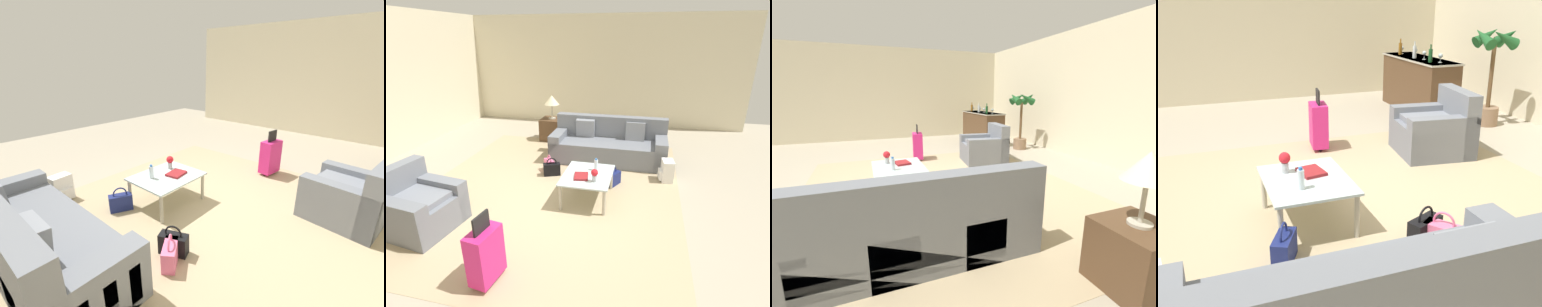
{
  "view_description": "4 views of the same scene",
  "coord_description": "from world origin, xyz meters",
  "views": [
    {
      "loc": [
        2.76,
        2.03,
        2.02
      ],
      "look_at": [
        0.11,
        -0.26,
        0.77
      ],
      "focal_mm": 24.0,
      "sensor_mm": 36.0,
      "label": 1
    },
    {
      "loc": [
        -3.87,
        -1.35,
        2.52
      ],
      "look_at": [
        -0.03,
        -0.44,
        0.97
      ],
      "focal_mm": 28.0,
      "sensor_mm": 36.0,
      "label": 2
    },
    {
      "loc": [
        4.41,
        -0.95,
        1.55
      ],
      "look_at": [
        0.77,
        0.47,
        0.65
      ],
      "focal_mm": 24.0,
      "sensor_mm": 36.0,
      "label": 3
    },
    {
      "loc": [
        3.94,
        -1.38,
        2.01
      ],
      "look_at": [
        0.8,
        -0.22,
        0.8
      ],
      "focal_mm": 40.0,
      "sensor_mm": 36.0,
      "label": 4
    }
  ],
  "objects": [
    {
      "name": "water_bottle",
      "position": [
        0.6,
        -0.6,
        0.54
      ],
      "size": [
        0.06,
        0.06,
        0.2
      ],
      "color": "silver",
      "rests_on": "coffee_table"
    },
    {
      "name": "wine_bottle_clear",
      "position": [
        -3.1,
        2.48,
        1.1
      ],
      "size": [
        0.07,
        0.07,
        0.3
      ],
      "color": "silver",
      "rests_on": "bar_console"
    },
    {
      "name": "potted_palm",
      "position": [
        -1.8,
        3.2,
        0.97
      ],
      "size": [
        0.64,
        0.64,
        1.63
      ],
      "color": "#84664C",
      "rests_on": "ground"
    },
    {
      "name": "armchair",
      "position": [
        -0.89,
        1.67,
        0.3
      ],
      "size": [
        1.02,
        1.03,
        0.87
      ],
      "color": "slate",
      "rests_on": "ground"
    },
    {
      "name": "coffee_table_book",
      "position": [
        0.28,
        -0.42,
        0.46
      ],
      "size": [
        0.31,
        0.26,
        0.03
      ],
      "primitive_type": "cube",
      "rotation": [
        0.0,
        0.0,
        0.17
      ],
      "color": "maroon",
      "rests_on": "coffee_table"
    },
    {
      "name": "coffee_table",
      "position": [
        0.4,
        -0.5,
        0.39
      ],
      "size": [
        0.95,
        0.78,
        0.44
      ],
      "color": "silver",
      "rests_on": "ground"
    },
    {
      "name": "suitcase_magenta",
      "position": [
        -1.6,
        0.2,
        0.36
      ],
      "size": [
        0.43,
        0.27,
        0.85
      ],
      "color": "#D12375",
      "rests_on": "ground"
    },
    {
      "name": "ground_plane",
      "position": [
        0.0,
        0.0,
        0.0
      ],
      "size": [
        12.0,
        12.0,
        0.0
      ],
      "primitive_type": "plane",
      "color": "#A89E89"
    },
    {
      "name": "wine_bottle_amber",
      "position": [
        -3.68,
        2.48,
        1.1
      ],
      "size": [
        0.07,
        0.07,
        0.3
      ],
      "color": "brown",
      "rests_on": "bar_console"
    },
    {
      "name": "handbag_pink",
      "position": [
        1.27,
        0.44,
        0.13
      ],
      "size": [
        0.34,
        0.3,
        0.36
      ],
      "color": "pink",
      "rests_on": "ground"
    },
    {
      "name": "wine_glass_right_of_centre",
      "position": [
        -2.88,
        2.56,
        1.09
      ],
      "size": [
        0.08,
        0.08,
        0.15
      ],
      "color": "silver",
      "rests_on": "bar_console"
    },
    {
      "name": "bar_console",
      "position": [
        -3.1,
        2.6,
        0.51
      ],
      "size": [
        1.93,
        0.63,
        0.98
      ],
      "color": "#513823",
      "rests_on": "ground"
    },
    {
      "name": "wine_glass_leftmost",
      "position": [
        -3.76,
        2.56,
        1.09
      ],
      "size": [
        0.08,
        0.08,
        0.15
      ],
      "color": "silver",
      "rests_on": "bar_console"
    },
    {
      "name": "wine_glass_left_of_centre",
      "position": [
        -3.32,
        2.62,
        1.09
      ],
      "size": [
        0.08,
        0.08,
        0.15
      ],
      "color": "silver",
      "rests_on": "bar_console"
    },
    {
      "name": "flower_vase",
      "position": [
        0.18,
        -0.65,
        0.57
      ],
      "size": [
        0.11,
        0.11,
        0.21
      ],
      "color": "#B2B7BC",
      "rests_on": "coffee_table"
    },
    {
      "name": "wall_left",
      "position": [
        -5.06,
        0.0,
        1.55
      ],
      "size": [
        0.12,
        8.0,
        3.1
      ],
      "primitive_type": "cube",
      "color": "beige",
      "rests_on": "ground"
    },
    {
      "name": "handbag_navy",
      "position": [
        0.99,
        -0.85,
        0.13
      ],
      "size": [
        0.35,
        0.27,
        0.36
      ],
      "color": "navy",
      "rests_on": "ground"
    },
    {
      "name": "handbag_black",
      "position": [
        1.13,
        0.35,
        0.13
      ],
      "size": [
        0.25,
        0.35,
        0.36
      ],
      "color": "black",
      "rests_on": "ground"
    },
    {
      "name": "wine_glass_rightmost",
      "position": [
        -2.44,
        2.62,
        1.09
      ],
      "size": [
        0.08,
        0.08,
        0.15
      ],
      "color": "silver",
      "rests_on": "bar_console"
    },
    {
      "name": "wine_bottle_green",
      "position": [
        -2.54,
        2.48,
        1.1
      ],
      "size": [
        0.07,
        0.07,
        0.3
      ],
      "color": "#194C23",
      "rests_on": "bar_console"
    },
    {
      "name": "area_rug",
      "position": [
        0.6,
        0.2,
        0.0
      ],
      "size": [
        5.2,
        4.4,
        0.01
      ],
      "primitive_type": "cube",
      "color": "tan",
      "rests_on": "ground"
    }
  ]
}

